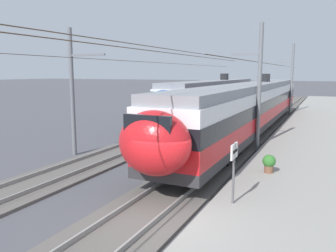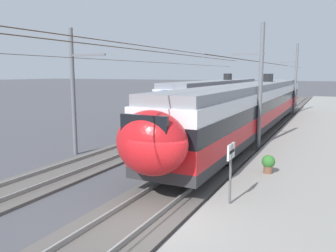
{
  "view_description": "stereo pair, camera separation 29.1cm",
  "coord_description": "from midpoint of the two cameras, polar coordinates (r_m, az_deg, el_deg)",
  "views": [
    {
      "loc": [
        -8.9,
        -4.37,
        4.63
      ],
      "look_at": [
        6.7,
        3.0,
        1.92
      ],
      "focal_mm": 36.31,
      "sensor_mm": 36.0,
      "label": 1
    },
    {
      "loc": [
        -8.77,
        -4.63,
        4.63
      ],
      "look_at": [
        6.7,
        3.0,
        1.92
      ],
      "focal_mm": 36.31,
      "sensor_mm": 36.0,
      "label": 2
    }
  ],
  "objects": [
    {
      "name": "platform_sign",
      "position": [
        11.29,
        11.23,
        -5.61
      ],
      "size": [
        0.7,
        0.08,
        2.03
      ],
      "color": "#59595B",
      "rests_on": "platform_slab"
    },
    {
      "name": "ground_plane",
      "position": [
        10.94,
        -0.68,
        -16.11
      ],
      "size": [
        400.0,
        400.0,
        0.0
      ],
      "primitive_type": "plane",
      "color": "#4C4C51"
    },
    {
      "name": "catenary_mast_east",
      "position": [
        38.94,
        20.68,
        7.44
      ],
      "size": [
        47.57,
        1.85,
        7.69
      ],
      "color": "slate",
      "rests_on": "ground"
    },
    {
      "name": "train_far_track",
      "position": [
        35.39,
        8.28,
        4.93
      ],
      "size": [
        24.53,
        2.92,
        4.27
      ],
      "color": "#2D2D30",
      "rests_on": "track_far"
    },
    {
      "name": "track_near",
      "position": [
        11.29,
        -4.64,
        -14.94
      ],
      "size": [
        120.0,
        3.0,
        0.28
      ],
      "color": "#5B5651",
      "rests_on": "ground"
    },
    {
      "name": "catenary_mast_far_side",
      "position": [
        19.57,
        -14.85,
        6.02
      ],
      "size": [
        47.57,
        2.41,
        7.05
      ],
      "color": "slate",
      "rests_on": "ground"
    },
    {
      "name": "train_near_platform",
      "position": [
        26.54,
        14.57,
        3.45
      ],
      "size": [
        33.51,
        2.89,
        4.27
      ],
      "color": "#2D2D30",
      "rests_on": "track_near"
    },
    {
      "name": "potted_plant_platform_edge",
      "position": [
        15.36,
        17.02,
        -5.91
      ],
      "size": [
        0.57,
        0.57,
        0.8
      ],
      "color": "brown",
      "rests_on": "platform_slab"
    },
    {
      "name": "catenary_mast_mid",
      "position": [
        20.48,
        15.33,
        6.56
      ],
      "size": [
        47.57,
        1.85,
        7.44
      ],
      "color": "slate",
      "rests_on": "ground"
    },
    {
      "name": "track_far",
      "position": [
        14.76,
        -23.82,
        -9.86
      ],
      "size": [
        120.0,
        3.0,
        0.28
      ],
      "color": "#5B5651",
      "rests_on": "ground"
    }
  ]
}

